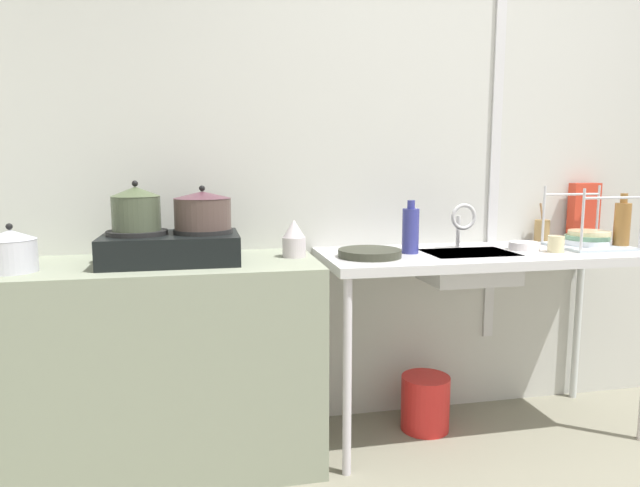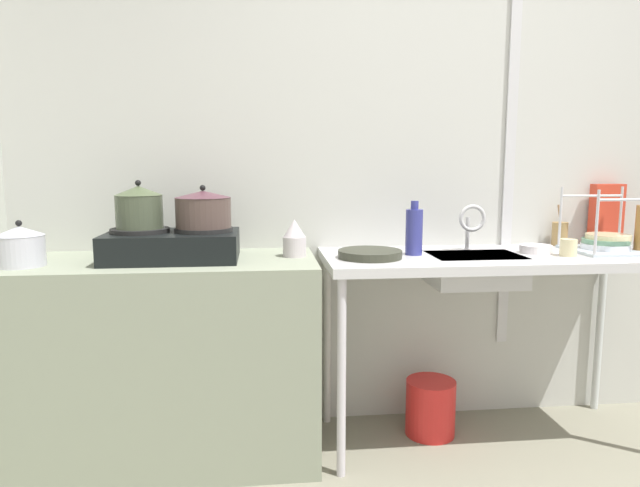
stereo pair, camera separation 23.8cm
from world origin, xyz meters
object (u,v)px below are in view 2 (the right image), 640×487
at_px(pot_on_left_burner, 139,207).
at_px(bottle_by_sink, 414,231).
at_px(dish_rack, 607,242).
at_px(pot_beside_stove, 20,246).
at_px(cereal_box, 606,214).
at_px(sink_basin, 475,270).
at_px(faucet, 471,221).
at_px(stove, 173,245).
at_px(percolator, 294,238).
at_px(utensil_jar, 560,233).
at_px(small_bowl_on_drainboard, 536,249).
at_px(bucket_on_floor, 430,407).
at_px(frying_pan, 370,254).
at_px(pot_on_right_burner, 203,209).
at_px(cup_by_rack, 568,248).

distance_m(pot_on_left_burner, bottle_by_sink, 1.17).
bearing_deg(dish_rack, bottle_by_sink, 179.68).
height_order(pot_on_left_burner, pot_beside_stove, pot_on_left_burner).
distance_m(pot_beside_stove, cereal_box, 2.64).
distance_m(sink_basin, faucet, 0.24).
xyz_separation_m(faucet, bottle_by_sink, (-0.30, -0.09, -0.03)).
bearing_deg(stove, cereal_box, 6.51).
bearing_deg(percolator, pot_on_left_burner, -177.24).
height_order(stove, utensil_jar, utensil_jar).
distance_m(small_bowl_on_drainboard, bucket_on_floor, 0.87).
relative_size(sink_basin, faucet, 1.86).
bearing_deg(bottle_by_sink, faucet, 17.80).
distance_m(pot_on_left_burner, dish_rack, 2.06).
relative_size(stove, bottle_by_sink, 2.27).
xyz_separation_m(dish_rack, bottle_by_sink, (-0.90, 0.00, 0.06)).
height_order(frying_pan, bottle_by_sink, bottle_by_sink).
bearing_deg(pot_on_left_burner, frying_pan, -2.35).
bearing_deg(pot_on_left_burner, percolator, 2.76).
bearing_deg(sink_basin, bottle_by_sink, 173.29).
bearing_deg(faucet, stove, -174.93).
distance_m(percolator, small_bowl_on_drainboard, 1.08).
height_order(pot_on_right_burner, bottle_by_sink, pot_on_right_burner).
distance_m(faucet, small_bowl_on_drainboard, 0.31).
distance_m(pot_on_right_burner, sink_basin, 1.20).
distance_m(percolator, cup_by_rack, 1.18).
bearing_deg(bottle_by_sink, sink_basin, -6.71).
height_order(bottle_by_sink, utensil_jar, bottle_by_sink).
distance_m(stove, cup_by_rack, 1.69).
bearing_deg(cereal_box, stove, -176.65).
relative_size(cup_by_rack, bucket_on_floor, 0.29).
relative_size(dish_rack, bottle_by_sink, 1.37).
xyz_separation_m(sink_basin, cereal_box, (0.76, 0.24, 0.22)).
xyz_separation_m(stove, pot_on_right_burner, (0.13, -0.00, 0.15)).
bearing_deg(bottle_by_sink, pot_beside_stove, -176.06).
bearing_deg(frying_pan, bottle_by_sink, 16.65).
distance_m(pot_beside_stove, frying_pan, 1.39).
height_order(sink_basin, frying_pan, frying_pan).
bearing_deg(pot_on_right_burner, faucet, 5.61).
height_order(pot_on_left_burner, bucket_on_floor, pot_on_left_burner).
xyz_separation_m(pot_on_left_burner, pot_beside_stove, (-0.44, -0.09, -0.14)).
distance_m(percolator, cereal_box, 1.57).
bearing_deg(small_bowl_on_drainboard, cup_by_rack, -44.91).
xyz_separation_m(small_bowl_on_drainboard, bottle_by_sink, (-0.56, 0.01, 0.09)).
distance_m(faucet, frying_pan, 0.54).
relative_size(percolator, dish_rack, 0.50).
bearing_deg(pot_beside_stove, bucket_on_floor, 5.03).
relative_size(percolator, cereal_box, 0.54).
relative_size(percolator, sink_basin, 0.41).
height_order(pot_beside_stove, cereal_box, cereal_box).
relative_size(small_bowl_on_drainboard, cereal_box, 0.47).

